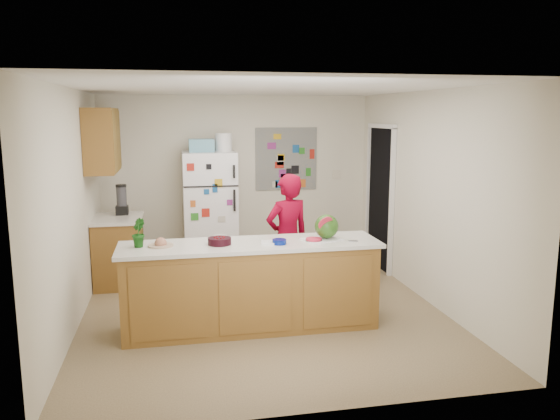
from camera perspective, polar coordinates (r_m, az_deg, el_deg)
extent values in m
cube|color=brown|center=(6.40, -1.86, -10.46)|extent=(4.00, 4.50, 0.02)
cube|color=beige|center=(8.29, -4.47, 3.20)|extent=(4.00, 0.02, 2.50)
cube|color=beige|center=(6.09, -20.95, 0.11)|extent=(0.02, 4.50, 2.50)
cube|color=beige|center=(6.69, 15.31, 1.26)|extent=(0.02, 4.50, 2.50)
cube|color=white|center=(6.00, -2.00, 12.71)|extent=(4.00, 4.50, 0.02)
cube|color=black|center=(8.03, 10.48, 1.18)|extent=(0.03, 0.85, 2.04)
cube|color=brown|center=(5.75, -3.05, -8.10)|extent=(2.60, 0.62, 0.88)
cube|color=silver|center=(5.63, -3.09, -3.64)|extent=(2.68, 0.70, 0.04)
cube|color=brown|center=(7.52, -16.46, -4.24)|extent=(0.60, 0.80, 0.86)
cube|color=silver|center=(7.42, -16.63, -0.87)|extent=(0.64, 0.84, 0.04)
cube|color=brown|center=(7.27, -18.09, 6.94)|extent=(0.35, 1.00, 0.80)
cube|color=silver|center=(7.93, -7.33, -0.08)|extent=(0.75, 0.70, 1.70)
cube|color=#5999B2|center=(7.82, -8.22, 6.69)|extent=(0.35, 0.28, 0.18)
cube|color=slate|center=(8.36, 0.66, 5.35)|extent=(0.95, 0.01, 0.95)
imported|color=maroon|center=(6.47, 0.79, -3.00)|extent=(0.65, 0.53, 1.54)
cylinder|color=black|center=(7.57, -16.21, 0.96)|extent=(0.13, 0.13, 0.38)
cube|color=white|center=(5.76, 4.35, -3.07)|extent=(0.46, 0.40, 0.01)
sphere|color=#39621A|center=(5.77, 4.89, -1.72)|extent=(0.25, 0.25, 0.25)
cylinder|color=#D92F53|center=(5.68, 3.54, -3.06)|extent=(0.16, 0.16, 0.02)
cylinder|color=black|center=(5.57, -6.34, -3.25)|extent=(0.27, 0.27, 0.07)
cylinder|color=white|center=(5.68, -6.31, -3.05)|extent=(0.22, 0.22, 0.06)
cylinder|color=navy|center=(5.55, -0.07, -3.33)|extent=(0.16, 0.16, 0.05)
cylinder|color=#C0B191|center=(5.60, -12.36, -3.64)|extent=(0.27, 0.27, 0.02)
cube|color=white|center=(5.59, -1.08, -3.41)|extent=(0.20, 0.19, 0.02)
cube|color=gray|center=(5.72, 7.65, -3.23)|extent=(0.10, 0.06, 0.01)
imported|color=#123D09|center=(5.60, -14.62, -2.32)|extent=(0.16, 0.18, 0.28)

